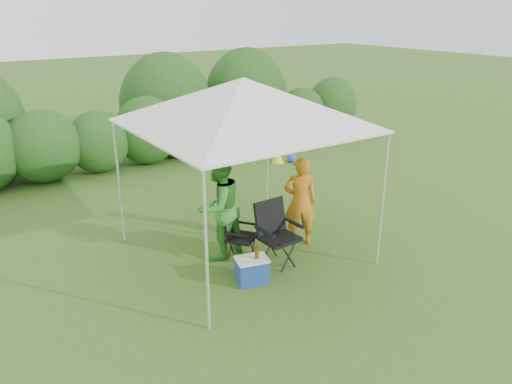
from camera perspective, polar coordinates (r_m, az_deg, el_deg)
ground at (r=7.92m, az=0.72°, el=-8.20°), size 70.00×70.00×0.00m
hedge at (r=12.72m, az=-14.77°, el=6.32°), size 15.24×1.53×1.80m
canopy at (r=7.48m, az=-1.41°, el=10.18°), size 3.10×3.10×2.83m
chair_right at (r=7.74m, az=2.24°, el=-4.25°), size 0.64×0.58×1.00m
chair_left at (r=7.91m, az=-2.19°, el=-4.50°), size 0.64×0.64×0.81m
man at (r=8.29m, az=5.07°, el=-1.09°), size 0.66×0.60×1.52m
woman at (r=7.82m, az=-4.24°, el=-1.71°), size 0.98×0.85×1.71m
cooler at (r=7.34m, az=-0.48°, el=-8.93°), size 0.53×0.44×0.39m
bottle at (r=7.20m, az=0.09°, el=-6.80°), size 0.06×0.06×0.23m
lawn_toy at (r=12.89m, az=2.93°, el=3.99°), size 0.57×0.48×0.29m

